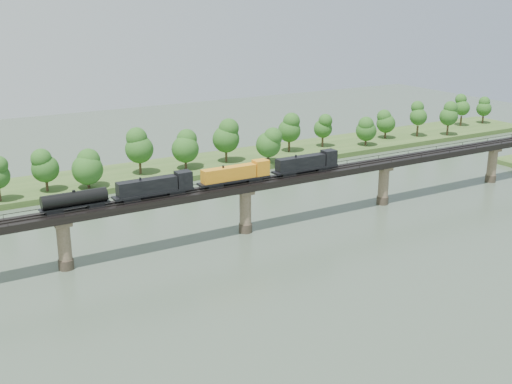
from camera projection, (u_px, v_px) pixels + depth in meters
ground at (324, 282)px, 119.24m from camera, size 400.00×400.00×0.00m
far_bank at (154, 172)px, 189.14m from camera, size 300.00×24.00×1.60m
bridge at (245, 209)px, 142.38m from camera, size 236.00×30.00×11.50m
bridge_superstructure at (245, 182)px, 140.50m from camera, size 220.00×4.90×0.75m
far_treeline at (131, 152)px, 179.12m from camera, size 289.06×17.54×13.60m
freight_train at (209, 179)px, 135.71m from camera, size 68.29×2.66×4.70m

